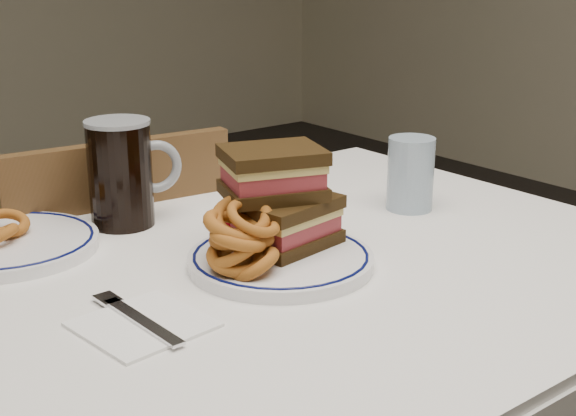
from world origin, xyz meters
TOP-DOWN VIEW (x-y plane):
  - dining_table at (0.00, 0.00)m, footprint 1.27×0.87m
  - chair_far at (0.04, 0.48)m, footprint 0.44×0.44m
  - main_plate at (0.07, -0.01)m, footprint 0.25×0.25m
  - reuben_sandwich at (0.10, 0.02)m, footprint 0.17×0.15m
  - onion_rings_main at (0.01, -0.01)m, footprint 0.11×0.12m
  - ketchup_ramekin at (0.05, 0.07)m, footprint 0.05×0.05m
  - beer_mug at (-0.01, 0.28)m, footprint 0.15×0.10m
  - water_glass at (0.40, 0.06)m, footprint 0.08×0.08m
  - far_plate at (-0.20, 0.28)m, footprint 0.26×0.26m
  - onion_rings_far at (-0.20, 0.29)m, footprint 0.10×0.10m
  - napkin_fork at (-0.16, -0.05)m, footprint 0.15×0.18m

SIDE VIEW (x-z plane):
  - chair_far at x=0.04m, z-range 0.04..0.90m
  - dining_table at x=0.00m, z-range 0.27..1.02m
  - napkin_fork at x=-0.16m, z-range 0.75..0.76m
  - main_plate at x=0.07m, z-range 0.75..0.77m
  - far_plate at x=-0.20m, z-range 0.75..0.77m
  - onion_rings_far at x=-0.20m, z-range 0.75..0.81m
  - ketchup_ramekin at x=0.05m, z-range 0.77..0.80m
  - onion_rings_main at x=0.01m, z-range 0.75..0.87m
  - water_glass at x=0.40m, z-range 0.75..0.87m
  - beer_mug at x=-0.01m, z-range 0.75..0.92m
  - reuben_sandwich at x=0.10m, z-range 0.77..0.91m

